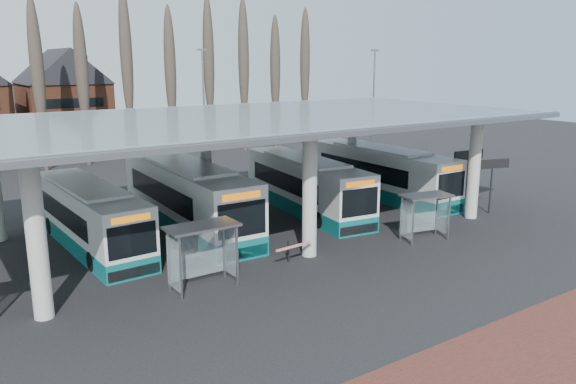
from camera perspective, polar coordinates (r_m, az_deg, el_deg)
ground at (r=25.42m, az=5.53°, el=-7.98°), size 140.00×140.00×0.00m
station_canopy at (r=30.49m, az=-3.91°, el=6.61°), size 32.00×16.00×6.34m
poplar_row at (r=53.40m, az=-17.96°, el=12.12°), size 45.10×1.10×14.50m
lamp_post_b at (r=49.17m, az=-8.53°, el=8.55°), size 0.80×0.16×10.17m
lamp_post_c at (r=52.10m, az=8.65°, el=8.80°), size 0.80×0.16×10.17m
bus_0 at (r=29.97m, az=-19.56°, el=-2.39°), size 2.95×11.56×3.18m
bus_1 at (r=31.90m, az=-10.27°, el=-0.49°), size 3.25×13.30×3.67m
bus_2 at (r=35.04m, az=1.70°, el=0.68°), size 4.03×12.27×3.35m
bus_3 at (r=39.20m, az=9.25°, el=1.91°), size 2.75×12.42×3.44m
shelter_1 at (r=23.18m, az=-8.83°, el=-5.00°), size 2.93×1.48×2.72m
shelter_2 at (r=30.01m, az=13.67°, el=-1.45°), size 2.82×1.80×2.43m
info_sign_0 at (r=36.23m, az=20.06°, el=2.30°), size 2.20×0.77×3.37m
info_sign_1 at (r=37.69m, az=17.85°, el=3.19°), size 2.43×0.35×3.62m
barrier at (r=25.87m, az=0.47°, el=-5.66°), size 2.05×0.63×1.02m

